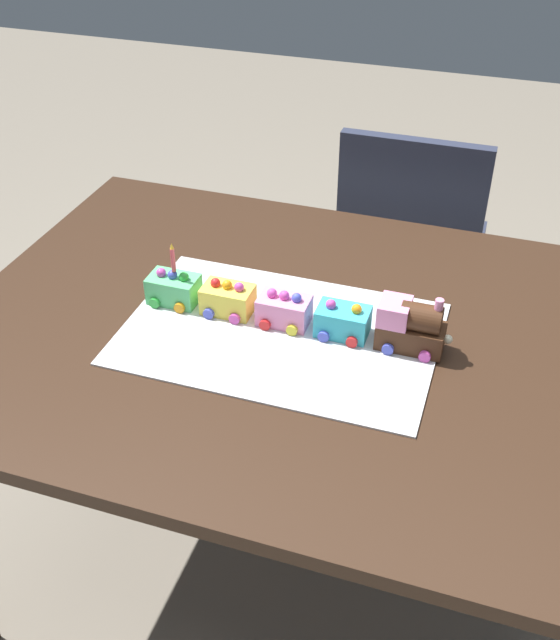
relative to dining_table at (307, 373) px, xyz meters
The scene contains 10 objects.
ground_plane 0.63m from the dining_table, ahead, with size 8.00×8.00×0.00m, color gray.
dining_table is the anchor object (origin of this frame).
chair 0.85m from the dining_table, 95.06° to the right, with size 0.40×0.40×0.86m.
cake_board 0.12m from the dining_table, 28.18° to the left, with size 0.60×0.40×0.00m, color silver.
cake_locomotive 0.25m from the dining_table, behind, with size 0.14×0.08×0.12m.
cake_car_flatbed_turquoise 0.15m from the dining_table, behind, with size 0.10×0.08×0.07m.
cake_car_tanker_bubblegum 0.15m from the dining_table, 10.16° to the right, with size 0.10×0.08×0.07m.
cake_car_caboose_lemon 0.22m from the dining_table, ahead, with size 0.10×0.08×0.07m.
cake_car_gondola_mint_green 0.32m from the dining_table, ahead, with size 0.10×0.08×0.07m.
birthday_candle 0.36m from the dining_table, ahead, with size 0.01×0.01×0.06m.
Camera 1 is at (-0.32, 1.13, 1.62)m, focal length 42.44 mm.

